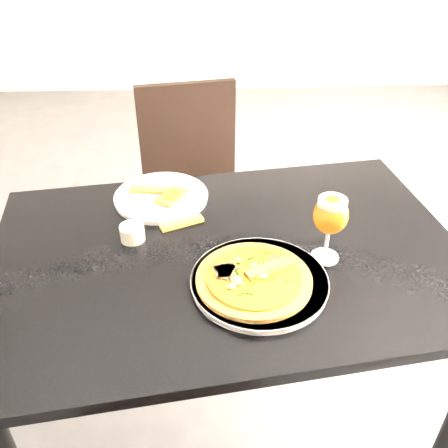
{
  "coord_description": "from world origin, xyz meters",
  "views": [
    {
      "loc": [
        -0.29,
        -1.26,
        1.54
      ],
      "look_at": [
        -0.25,
        -0.25,
        0.83
      ],
      "focal_mm": 40.0,
      "sensor_mm": 36.0,
      "label": 1
    }
  ],
  "objects_px": {
    "chair_far": "(194,189)",
    "pizza": "(254,278)",
    "dining_table": "(229,277)",
    "beer_glass": "(331,216)"
  },
  "relations": [
    {
      "from": "dining_table",
      "to": "beer_glass",
      "type": "distance_m",
      "value": 0.33
    },
    {
      "from": "chair_far",
      "to": "pizza",
      "type": "relative_size",
      "value": 3.31
    },
    {
      "from": "dining_table",
      "to": "beer_glass",
      "type": "relative_size",
      "value": 7.31
    },
    {
      "from": "dining_table",
      "to": "chair_far",
      "type": "distance_m",
      "value": 0.77
    },
    {
      "from": "beer_glass",
      "to": "pizza",
      "type": "bearing_deg",
      "value": -152.08
    },
    {
      "from": "pizza",
      "to": "beer_glass",
      "type": "xyz_separation_m",
      "value": [
        0.19,
        0.1,
        0.1
      ]
    },
    {
      "from": "pizza",
      "to": "beer_glass",
      "type": "relative_size",
      "value": 1.52
    },
    {
      "from": "dining_table",
      "to": "beer_glass",
      "type": "xyz_separation_m",
      "value": [
        0.24,
        -0.04,
        0.22
      ]
    },
    {
      "from": "chair_far",
      "to": "beer_glass",
      "type": "bearing_deg",
      "value": -75.92
    },
    {
      "from": "pizza",
      "to": "beer_glass",
      "type": "bearing_deg",
      "value": 27.92
    }
  ]
}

